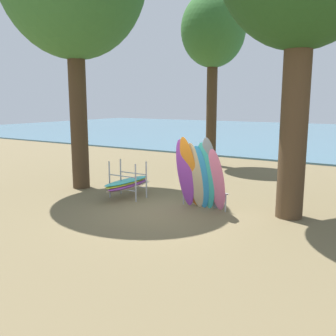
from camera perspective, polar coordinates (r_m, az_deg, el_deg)
name	(u,v)px	position (r m, az deg, el deg)	size (l,w,h in m)	color
ground_plane	(165,213)	(11.03, -0.49, -6.88)	(80.00, 80.00, 0.00)	brown
lake_water	(328,135)	(38.64, 23.30, 4.63)	(80.00, 36.00, 0.10)	#477084
tree_mid_behind	(213,33)	(19.34, 6.91, 19.83)	(3.14, 3.14, 8.46)	#42301E
leaning_board_pile	(200,176)	(11.11, 4.94, -1.23)	(1.62, 0.88, 2.25)	purple
board_storage_rack	(128,183)	(12.70, -6.17, -2.34)	(1.15, 2.13, 1.25)	#9EA0A5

